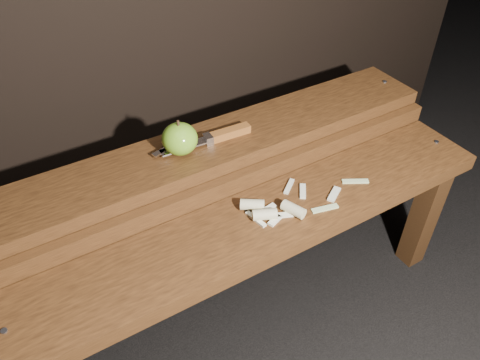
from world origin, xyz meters
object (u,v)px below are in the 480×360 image
apple (180,139)px  knife (219,136)px  bench_front_tier (267,240)px  bench_rear_tier (219,168)px

apple → knife: 0.10m
apple → knife: bearing=-1.0°
bench_front_tier → knife: bearing=89.1°
bench_front_tier → bench_rear_tier: bearing=90.0°
bench_front_tier → bench_rear_tier: (0.00, 0.23, 0.06)m
bench_front_tier → bench_rear_tier: bench_rear_tier is taller
apple → bench_rear_tier: bearing=-2.5°
apple → knife: size_ratio=0.35×
bench_front_tier → bench_rear_tier: size_ratio=1.00×
bench_front_tier → apple: (-0.10, 0.23, 0.18)m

